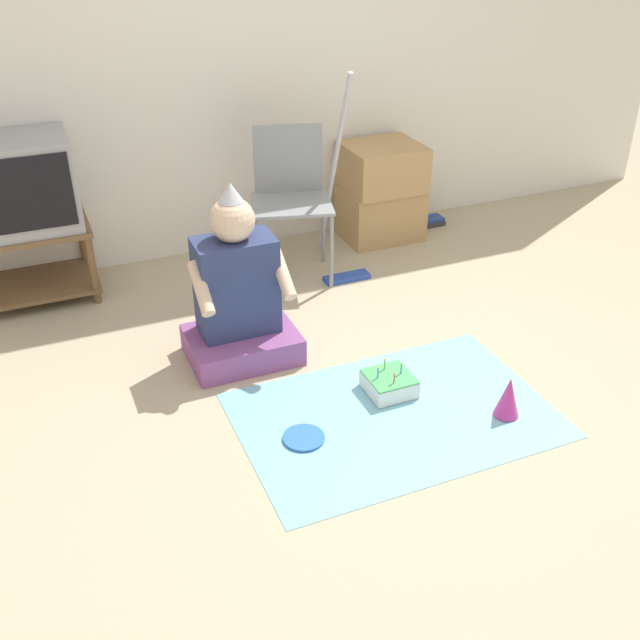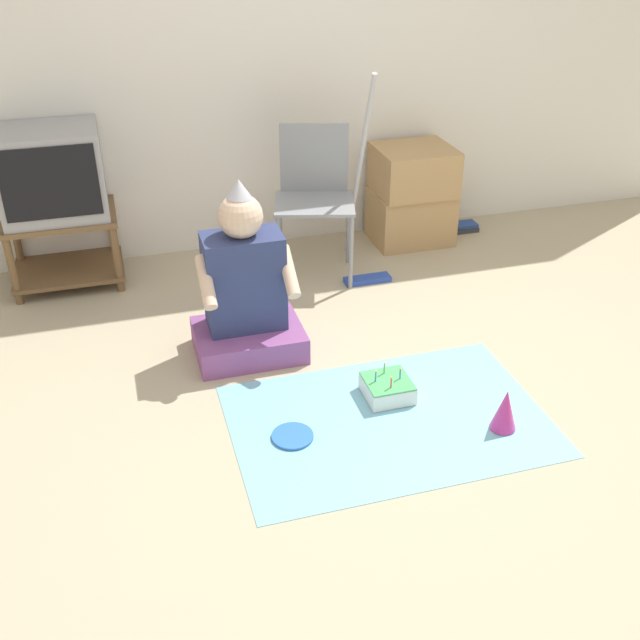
% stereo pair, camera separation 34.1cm
% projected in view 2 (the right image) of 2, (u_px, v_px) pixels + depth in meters
% --- Properties ---
extents(ground_plane, '(16.00, 16.00, 0.00)m').
position_uv_depth(ground_plane, '(384.00, 424.00, 3.32)').
color(ground_plane, tan).
extents(wall_back, '(6.40, 0.06, 2.55)m').
position_uv_depth(wall_back, '(269.00, 39.00, 4.40)').
color(wall_back, white).
rests_on(wall_back, ground_plane).
extents(tv_stand, '(0.63, 0.47, 0.43)m').
position_uv_depth(tv_stand, '(64.00, 242.00, 4.37)').
color(tv_stand, brown).
rests_on(tv_stand, ground_plane).
extents(tv, '(0.56, 0.46, 0.49)m').
position_uv_depth(tv, '(51.00, 172.00, 4.16)').
color(tv, '#99999E').
rests_on(tv, tv_stand).
extents(folding_chair, '(0.54, 0.50, 0.88)m').
position_uv_depth(folding_chair, '(314.00, 189.00, 4.38)').
color(folding_chair, gray).
rests_on(folding_chair, ground_plane).
extents(cardboard_box_stack, '(0.50, 0.43, 0.63)m').
position_uv_depth(cardboard_box_stack, '(412.00, 195.00, 4.86)').
color(cardboard_box_stack, tan).
rests_on(cardboard_box_stack, ground_plane).
extents(dust_mop, '(0.28, 0.48, 1.22)m').
position_uv_depth(dust_mop, '(363.00, 219.00, 4.41)').
color(dust_mop, '#2D4CB2').
rests_on(dust_mop, ground_plane).
extents(book_pile, '(0.16, 0.13, 0.05)m').
position_uv_depth(book_pile, '(465.00, 227.00, 5.15)').
color(book_pile, '#333338').
rests_on(book_pile, ground_plane).
extents(person_seated, '(0.54, 0.40, 0.91)m').
position_uv_depth(person_seated, '(246.00, 294.00, 3.68)').
color(person_seated, '#8C4C8C').
rests_on(person_seated, ground_plane).
extents(party_cloth, '(1.40, 0.93, 0.01)m').
position_uv_depth(party_cloth, '(388.00, 420.00, 3.34)').
color(party_cloth, '#7FC6E0').
rests_on(party_cloth, ground_plane).
extents(birthday_cake, '(0.21, 0.21, 0.15)m').
position_uv_depth(birthday_cake, '(387.00, 388.00, 3.47)').
color(birthday_cake, white).
rests_on(birthday_cake, party_cloth).
extents(party_hat_blue, '(0.11, 0.11, 0.20)m').
position_uv_depth(party_hat_blue, '(505.00, 410.00, 3.24)').
color(party_hat_blue, '#CC338C').
rests_on(party_hat_blue, party_cloth).
extents(paper_plate, '(0.18, 0.18, 0.01)m').
position_uv_depth(paper_plate, '(293.00, 436.00, 3.23)').
color(paper_plate, blue).
rests_on(paper_plate, party_cloth).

